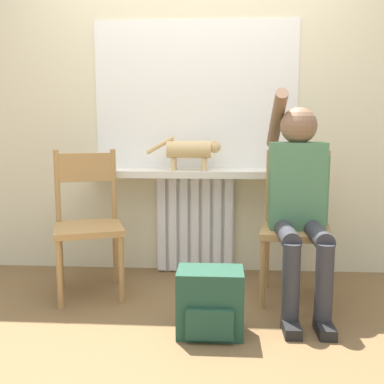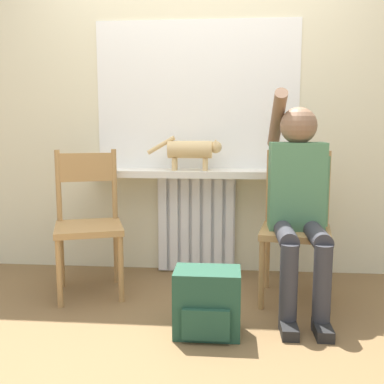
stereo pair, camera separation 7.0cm
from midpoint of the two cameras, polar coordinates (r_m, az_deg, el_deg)
ground_plane at (r=2.49m, az=-0.75°, el=-18.35°), size 12.00×12.00×0.00m
wall_with_window at (r=3.45m, az=1.28°, el=12.24°), size 7.00×0.06×2.70m
radiator at (r=3.45m, az=1.14°, el=-4.07°), size 0.59×0.08×0.75m
windowsill at (r=3.30m, az=1.06°, el=2.39°), size 1.57×0.26×0.05m
window_glass at (r=3.42m, az=1.24°, el=12.15°), size 1.51×0.01×1.09m
chair_left at (r=3.07m, az=-12.39°, el=-3.59°), size 0.54×0.54×0.96m
chair_right at (r=2.97m, az=13.71°, el=-4.04°), size 0.49×0.49×0.96m
person at (r=2.81m, az=14.07°, el=-0.37°), size 0.36×1.00×1.35m
cat at (r=3.26m, az=0.60°, el=5.34°), size 0.54×0.13×0.25m
backpack at (r=2.49m, az=2.77°, el=-13.86°), size 0.35×0.26×0.36m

